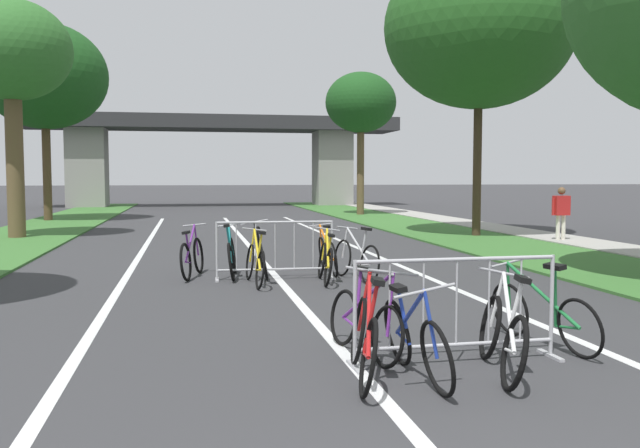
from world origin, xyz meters
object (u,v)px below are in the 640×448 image
at_px(bicycle_orange_9, 327,254).
at_px(pedestrian_strolling, 561,209).
at_px(bicycle_green_4, 542,313).
at_px(crowd_barrier_nearest, 456,311).
at_px(crowd_barrier_second, 275,251).
at_px(bicycle_purple_10, 192,257).
at_px(bicycle_black_6, 261,255).
at_px(bicycle_white_8, 502,335).
at_px(tree_left_maple_mid, 11,53).
at_px(bicycle_yellow_11, 325,261).
at_px(tree_left_pine_near, 44,76).
at_px(bicycle_silver_2, 356,259).
at_px(bicycle_yellow_1, 255,263).
at_px(bicycle_blue_5, 415,340).
at_px(tree_right_oak_near, 361,103).
at_px(tree_right_pine_far, 479,27).
at_px(bicycle_purple_0, 365,321).
at_px(bicycle_red_7, 364,338).
at_px(bicycle_teal_3, 232,256).

distance_m(bicycle_orange_9, pedestrian_strolling, 9.04).
bearing_deg(bicycle_green_4, crowd_barrier_nearest, -173.10).
height_order(crowd_barrier_second, bicycle_orange_9, crowd_barrier_second).
bearing_deg(bicycle_purple_10, bicycle_black_6, 7.92).
bearing_deg(pedestrian_strolling, bicycle_white_8, -122.68).
height_order(tree_left_maple_mid, bicycle_orange_9, tree_left_maple_mid).
relative_size(tree_left_maple_mid, bicycle_yellow_11, 4.18).
distance_m(tree_left_pine_near, bicycle_black_6, 19.30).
distance_m(tree_left_maple_mid, bicycle_black_6, 12.05).
bearing_deg(bicycle_green_4, crowd_barrier_second, 100.32).
bearing_deg(bicycle_green_4, bicycle_silver_2, 87.21).
bearing_deg(bicycle_yellow_1, tree_left_maple_mid, 118.16).
bearing_deg(bicycle_purple_10, pedestrian_strolling, 37.98).
relative_size(bicycle_silver_2, bicycle_white_8, 1.04).
relative_size(bicycle_blue_5, bicycle_orange_9, 0.93).
bearing_deg(tree_right_oak_near, crowd_barrier_nearest, -102.31).
bearing_deg(tree_left_pine_near, bicycle_silver_2, -64.24).
height_order(tree_right_pine_far, pedestrian_strolling, tree_right_pine_far).
relative_size(bicycle_green_4, bicycle_black_6, 1.00).
height_order(bicycle_blue_5, bicycle_purple_10, bicycle_purple_10).
distance_m(crowd_barrier_second, bicycle_green_4, 5.82).
height_order(tree_right_pine_far, bicycle_purple_10, tree_right_pine_far).
xyz_separation_m(bicycle_purple_0, bicycle_silver_2, (1.15, 4.96, 0.03)).
distance_m(bicycle_yellow_1, bicycle_white_8, 5.94).
height_order(crowd_barrier_nearest, bicycle_purple_0, crowd_barrier_nearest).
relative_size(bicycle_silver_2, bicycle_purple_10, 1.03).
distance_m(tree_right_pine_far, crowd_barrier_nearest, 15.56).
bearing_deg(bicycle_blue_5, crowd_barrier_nearest, -143.60).
bearing_deg(bicycle_black_6, pedestrian_strolling, 30.92).
bearing_deg(tree_left_maple_mid, bicycle_yellow_1, -58.20).
bearing_deg(pedestrian_strolling, tree_right_pine_far, 127.00).
distance_m(bicycle_purple_0, bicycle_white_8, 1.40).
bearing_deg(bicycle_yellow_11, tree_left_maple_mid, 131.87).
bearing_deg(bicycle_blue_5, bicycle_yellow_1, -83.44).
distance_m(crowd_barrier_second, bicycle_red_7, 6.16).
xyz_separation_m(tree_left_pine_near, tree_right_pine_far, (14.37, -10.19, 0.39)).
xyz_separation_m(tree_left_maple_mid, bicycle_silver_2, (7.94, -9.72, -5.05)).
distance_m(bicycle_purple_0, bicycle_red_7, 0.85).
distance_m(tree_right_pine_far, bicycle_teal_3, 12.06).
distance_m(tree_right_oak_near, bicycle_white_8, 26.43).
xyz_separation_m(tree_left_maple_mid, bicycle_teal_3, (5.79, -8.95, -5.06)).
height_order(bicycle_purple_0, bicycle_silver_2, bicycle_purple_0).
xyz_separation_m(tree_left_pine_near, crowd_barrier_nearest, (8.31, -23.29, -5.41)).
relative_size(tree_left_maple_mid, crowd_barrier_nearest, 3.27).
height_order(bicycle_black_6, bicycle_red_7, bicycle_black_6).
relative_size(crowd_barrier_second, bicycle_white_8, 1.28).
bearing_deg(bicycle_orange_9, bicycle_yellow_11, -102.53).
relative_size(tree_right_pine_far, bicycle_purple_0, 5.55).
distance_m(tree_right_oak_near, bicycle_silver_2, 20.85).
height_order(crowd_barrier_second, bicycle_white_8, crowd_barrier_second).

